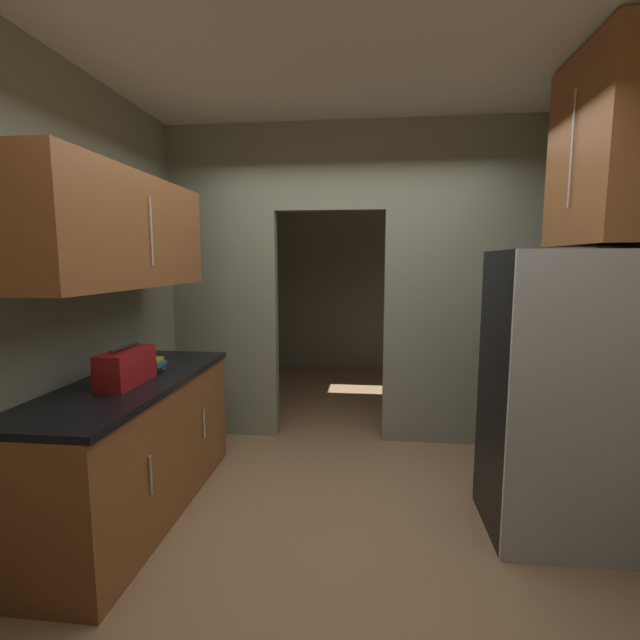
# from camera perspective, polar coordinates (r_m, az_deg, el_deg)

# --- Properties ---
(ground) EXTENTS (20.00, 20.00, 0.00)m
(ground) POSITION_cam_1_polar(r_m,az_deg,el_deg) (3.06, 2.53, -25.06)
(ground) COLOR #93704C
(kitchen_overhead_slab) EXTENTS (3.73, 7.00, 0.06)m
(kitchen_overhead_slab) POSITION_cam_1_polar(r_m,az_deg,el_deg) (3.28, 3.46, 29.49)
(kitchen_overhead_slab) COLOR silver
(kitchen_partition) EXTENTS (3.33, 0.12, 2.85)m
(kitchen_partition) POSITION_cam_1_polar(r_m,az_deg,el_deg) (4.09, 4.85, 5.75)
(kitchen_partition) COLOR gray
(kitchen_partition) RESTS_ON ground
(adjoining_room_shell) EXTENTS (3.33, 2.94, 2.85)m
(adjoining_room_shell) POSITION_cam_1_polar(r_m,az_deg,el_deg) (6.06, 4.81, 5.29)
(adjoining_room_shell) COLOR gray
(adjoining_room_shell) RESTS_ON ground
(refrigerator) EXTENTS (0.75, 0.71, 1.71)m
(refrigerator) POSITION_cam_1_polar(r_m,az_deg,el_deg) (3.05, 27.75, -8.50)
(refrigerator) COLOR black
(refrigerator) RESTS_ON ground
(lower_cabinet_run) EXTENTS (0.64, 1.84, 0.90)m
(lower_cabinet_run) POSITION_cam_1_polar(r_m,az_deg,el_deg) (3.27, -22.36, -14.59)
(lower_cabinet_run) COLOR brown
(lower_cabinet_run) RESTS_ON ground
(upper_cabinet_counterside) EXTENTS (0.36, 1.65, 0.68)m
(upper_cabinet_counterside) POSITION_cam_1_polar(r_m,az_deg,el_deg) (3.05, -23.65, 10.23)
(upper_cabinet_counterside) COLOR brown
(upper_cabinet_fridgeside) EXTENTS (0.36, 0.82, 1.09)m
(upper_cabinet_fridgeside) POSITION_cam_1_polar(r_m,az_deg,el_deg) (3.18, 32.40, 17.86)
(upper_cabinet_fridgeside) COLOR brown
(boombox) EXTENTS (0.19, 0.43, 0.24)m
(boombox) POSITION_cam_1_polar(r_m,az_deg,el_deg) (3.01, -23.36, -5.50)
(boombox) COLOR maroon
(boombox) RESTS_ON lower_cabinet_run
(book_stack) EXTENTS (0.15, 0.16, 0.09)m
(book_stack) POSITION_cam_1_polar(r_m,az_deg,el_deg) (3.33, -20.30, -5.28)
(book_stack) COLOR beige
(book_stack) RESTS_ON lower_cabinet_run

